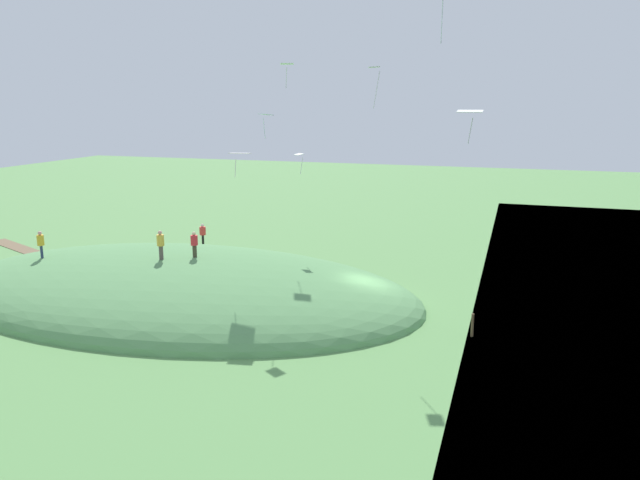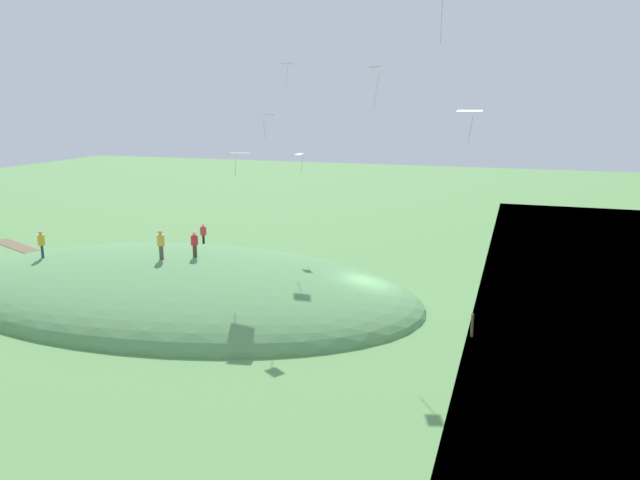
{
  "view_description": "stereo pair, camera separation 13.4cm",
  "coord_description": "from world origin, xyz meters",
  "px_view_note": "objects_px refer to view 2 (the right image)",
  "views": [
    {
      "loc": [
        -7.74,
        33.46,
        11.57
      ],
      "look_at": [
        2.91,
        0.55,
        3.74
      ],
      "focal_mm": 34.49,
      "sensor_mm": 36.0,
      "label": 1
    },
    {
      "loc": [
        -7.87,
        33.42,
        11.57
      ],
      "look_at": [
        2.91,
        0.55,
        3.74
      ],
      "focal_mm": 34.49,
      "sensor_mm": 36.0,
      "label": 2
    }
  ],
  "objects_px": {
    "kite_3": "(300,156)",
    "kite_5": "(287,65)",
    "person_with_child": "(41,241)",
    "person_watching_kites": "(203,232)",
    "kite_0": "(470,112)",
    "kite_2": "(240,154)",
    "kite_4": "(266,116)",
    "kite_8": "(374,70)",
    "person_walking_path": "(194,241)",
    "person_on_hilltop": "(161,241)",
    "mooring_post": "(472,325)"
  },
  "relations": [
    {
      "from": "kite_3",
      "to": "kite_5",
      "type": "xyz_separation_m",
      "value": [
        1.46,
        -1.73,
        5.89
      ]
    },
    {
      "from": "person_with_child",
      "to": "person_watching_kites",
      "type": "height_order",
      "value": "person_with_child"
    },
    {
      "from": "kite_0",
      "to": "kite_2",
      "type": "distance_m",
      "value": 13.01
    },
    {
      "from": "kite_3",
      "to": "kite_4",
      "type": "height_order",
      "value": "kite_4"
    },
    {
      "from": "kite_0",
      "to": "person_with_child",
      "type": "bearing_deg",
      "value": -1.3
    },
    {
      "from": "person_with_child",
      "to": "kite_8",
      "type": "relative_size",
      "value": 0.79
    },
    {
      "from": "person_walking_path",
      "to": "kite_2",
      "type": "xyz_separation_m",
      "value": [
        -3.5,
        0.6,
        5.44
      ]
    },
    {
      "from": "person_on_hilltop",
      "to": "kite_4",
      "type": "height_order",
      "value": "kite_4"
    },
    {
      "from": "kite_4",
      "to": "person_walking_path",
      "type": "bearing_deg",
      "value": 8.7
    },
    {
      "from": "person_on_hilltop",
      "to": "kite_0",
      "type": "xyz_separation_m",
      "value": [
        -17.82,
        1.18,
        7.71
      ]
    },
    {
      "from": "person_watching_kites",
      "to": "kite_8",
      "type": "relative_size",
      "value": 0.71
    },
    {
      "from": "person_on_hilltop",
      "to": "kite_0",
      "type": "distance_m",
      "value": 19.46
    },
    {
      "from": "person_walking_path",
      "to": "kite_4",
      "type": "xyz_separation_m",
      "value": [
        -4.58,
        -0.7,
        7.53
      ]
    },
    {
      "from": "kite_0",
      "to": "kite_8",
      "type": "relative_size",
      "value": 0.73
    },
    {
      "from": "kite_3",
      "to": "person_with_child",
      "type": "bearing_deg",
      "value": 27.78
    },
    {
      "from": "person_with_child",
      "to": "person_watching_kites",
      "type": "relative_size",
      "value": 1.11
    },
    {
      "from": "person_walking_path",
      "to": "kite_3",
      "type": "distance_m",
      "value": 9.02
    },
    {
      "from": "kite_4",
      "to": "kite_8",
      "type": "distance_m",
      "value": 6.68
    },
    {
      "from": "person_on_hilltop",
      "to": "kite_4",
      "type": "relative_size",
      "value": 1.26
    },
    {
      "from": "kite_0",
      "to": "mooring_post",
      "type": "relative_size",
      "value": 1.34
    },
    {
      "from": "kite_0",
      "to": "mooring_post",
      "type": "height_order",
      "value": "kite_0"
    },
    {
      "from": "person_on_hilltop",
      "to": "kite_4",
      "type": "xyz_separation_m",
      "value": [
        -6.23,
        -1.8,
        7.4
      ]
    },
    {
      "from": "kite_5",
      "to": "mooring_post",
      "type": "height_order",
      "value": "kite_5"
    },
    {
      "from": "kite_5",
      "to": "kite_8",
      "type": "height_order",
      "value": "kite_5"
    },
    {
      "from": "kite_3",
      "to": "kite_2",
      "type": "bearing_deg",
      "value": 80.09
    },
    {
      "from": "person_with_child",
      "to": "kite_2",
      "type": "xyz_separation_m",
      "value": [
        -13.52,
        -1.09,
        5.77
      ]
    },
    {
      "from": "person_watching_kites",
      "to": "kite_0",
      "type": "height_order",
      "value": "kite_0"
    },
    {
      "from": "kite_0",
      "to": "kite_5",
      "type": "xyz_separation_m",
      "value": [
        12.97,
        -10.06,
        2.87
      ]
    },
    {
      "from": "kite_2",
      "to": "kite_4",
      "type": "xyz_separation_m",
      "value": [
        -1.08,
        -1.3,
        2.08
      ]
    },
    {
      "from": "person_watching_kites",
      "to": "kite_0",
      "type": "distance_m",
      "value": 23.23
    },
    {
      "from": "mooring_post",
      "to": "kite_0",
      "type": "bearing_deg",
      "value": 1.9
    },
    {
      "from": "kite_5",
      "to": "mooring_post",
      "type": "xyz_separation_m",
      "value": [
        -13.63,
        10.04,
        -13.34
      ]
    },
    {
      "from": "person_walking_path",
      "to": "person_watching_kites",
      "type": "xyz_separation_m",
      "value": [
        3.24,
        -6.93,
        -1.02
      ]
    },
    {
      "from": "kite_5",
      "to": "kite_3",
      "type": "bearing_deg",
      "value": 130.14
    },
    {
      "from": "person_on_hilltop",
      "to": "kite_8",
      "type": "height_order",
      "value": "kite_8"
    },
    {
      "from": "person_watching_kites",
      "to": "kite_8",
      "type": "distance_m",
      "value": 18.77
    },
    {
      "from": "kite_4",
      "to": "kite_5",
      "type": "bearing_deg",
      "value": -78.98
    },
    {
      "from": "person_with_child",
      "to": "kite_3",
      "type": "xyz_separation_m",
      "value": [
        -14.68,
        -7.73,
        5.14
      ]
    },
    {
      "from": "kite_4",
      "to": "mooring_post",
      "type": "height_order",
      "value": "kite_4"
    },
    {
      "from": "mooring_post",
      "to": "kite_4",
      "type": "bearing_deg",
      "value": -13.58
    },
    {
      "from": "person_on_hilltop",
      "to": "kite_8",
      "type": "distance_m",
      "value": 16.0
    },
    {
      "from": "kite_4",
      "to": "kite_3",
      "type": "bearing_deg",
      "value": -90.87
    },
    {
      "from": "person_on_hilltop",
      "to": "kite_5",
      "type": "xyz_separation_m",
      "value": [
        -4.85,
        -8.87,
        10.58
      ]
    },
    {
      "from": "person_on_hilltop",
      "to": "person_walking_path",
      "type": "bearing_deg",
      "value": 6.6
    },
    {
      "from": "kite_0",
      "to": "kite_8",
      "type": "height_order",
      "value": "kite_8"
    },
    {
      "from": "kite_3",
      "to": "kite_8",
      "type": "distance_m",
      "value": 9.47
    },
    {
      "from": "person_on_hilltop",
      "to": "kite_8",
      "type": "bearing_deg",
      "value": -17.5
    },
    {
      "from": "person_on_hilltop",
      "to": "kite_2",
      "type": "xyz_separation_m",
      "value": [
        -5.15,
        -0.5,
        5.32
      ]
    },
    {
      "from": "kite_2",
      "to": "kite_8",
      "type": "bearing_deg",
      "value": -167.73
    },
    {
      "from": "person_walking_path",
      "to": "person_watching_kites",
      "type": "height_order",
      "value": "person_walking_path"
    }
  ]
}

